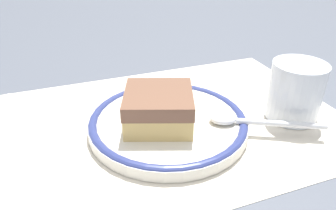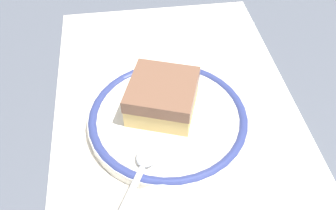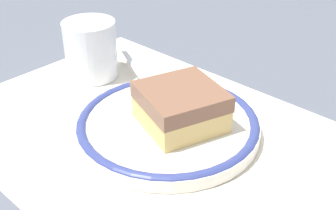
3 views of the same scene
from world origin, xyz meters
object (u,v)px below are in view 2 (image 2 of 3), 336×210
(plate, at_px, (168,119))
(napkin, at_px, (211,34))
(cake_slice, at_px, (163,98))
(spoon, at_px, (138,176))

(plate, xyz_separation_m, napkin, (0.18, -0.10, -0.01))
(cake_slice, distance_m, napkin, 0.20)
(plate, relative_size, napkin, 1.61)
(napkin, bearing_deg, plate, 151.69)
(cake_slice, height_order, spoon, cake_slice)
(plate, height_order, napkin, plate)
(spoon, xyz_separation_m, napkin, (0.26, -0.14, -0.02))
(cake_slice, height_order, napkin, cake_slice)
(plate, distance_m, cake_slice, 0.03)
(cake_slice, bearing_deg, spoon, 157.70)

